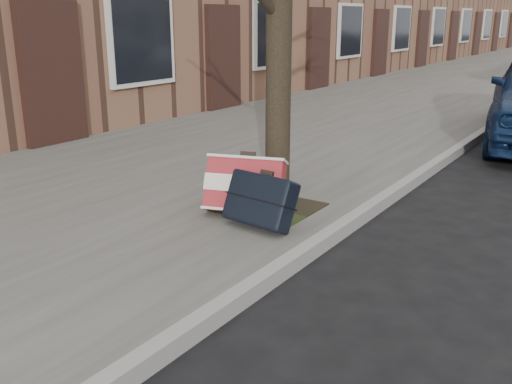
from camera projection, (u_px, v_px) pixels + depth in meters
The scene contains 5 objects.
ground at pixel (439, 339), 3.47m from camera, with size 120.00×120.00×0.00m, color black.
near_sidewalk at pixel (466, 79), 17.32m from camera, with size 5.00×70.00×0.12m, color slate.
dirt_patch at pixel (269, 208), 5.45m from camera, with size 0.85×0.85×0.01m, color black.
suitcase_red at pixel (245, 186), 5.22m from camera, with size 0.71×0.20×0.51m, color maroon.
suitcase_navy at pixel (260, 200), 4.91m from camera, with size 0.63×0.20×0.45m, color black.
Camera 1 is at (0.77, -3.16, 1.88)m, focal length 40.00 mm.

